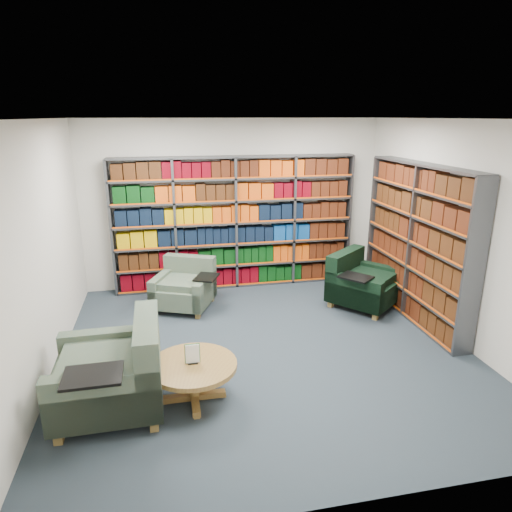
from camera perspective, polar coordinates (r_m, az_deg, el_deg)
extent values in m
cube|color=#1C272F|center=(5.92, 1.19, -11.51)|extent=(5.00, 5.00, 0.01)
cube|color=white|center=(5.19, 1.39, 16.82)|extent=(5.00, 5.00, 0.01)
cube|color=beige|center=(7.79, -2.83, 6.52)|extent=(5.00, 0.01, 2.80)
cube|color=beige|center=(3.15, 11.58, -10.28)|extent=(5.00, 0.01, 2.80)
cube|color=beige|center=(5.43, -25.44, 0.14)|extent=(0.01, 5.00, 2.80)
cube|color=beige|center=(6.41, 23.70, 2.76)|extent=(0.01, 5.00, 2.80)
cube|color=#47494F|center=(7.69, -2.61, 4.10)|extent=(4.00, 0.28, 2.20)
cube|color=silver|center=(7.82, -2.76, 4.31)|extent=(4.00, 0.02, 2.20)
cube|color=#D84C0A|center=(7.57, -2.45, 3.89)|extent=(4.00, 0.01, 2.20)
cube|color=#56000A|center=(7.95, -2.52, -2.38)|extent=(3.88, 0.21, 0.29)
cube|color=#351909|center=(7.84, -2.55, 0.15)|extent=(3.88, 0.21, 0.29)
cube|color=#B08803|center=(7.74, -2.59, 2.74)|extent=(3.88, 0.21, 0.29)
cube|color=black|center=(7.65, -2.63, 5.40)|extent=(3.88, 0.21, 0.29)
cube|color=black|center=(7.59, -2.66, 8.11)|extent=(3.88, 0.21, 0.29)
cube|color=#351909|center=(7.54, -2.70, 10.87)|extent=(3.88, 0.21, 0.29)
cube|color=#47494F|center=(6.88, 19.47, 1.55)|extent=(0.28, 2.50, 2.20)
cube|color=silver|center=(6.95, 20.39, 1.60)|extent=(0.02, 2.50, 2.20)
cube|color=#D84C0A|center=(6.81, 18.53, 1.50)|extent=(0.02, 2.50, 2.20)
cube|color=#3C1608|center=(7.17, 18.74, -5.56)|extent=(0.21, 2.38, 0.29)
cube|color=#3C1608|center=(7.04, 19.03, -2.80)|extent=(0.21, 2.38, 0.29)
cube|color=#3C1608|center=(6.93, 19.32, 0.05)|extent=(0.21, 2.38, 0.29)
cube|color=#351909|center=(6.84, 19.62, 2.99)|extent=(0.21, 2.38, 0.29)
cube|color=#351909|center=(6.76, 19.93, 6.00)|extent=(0.21, 2.38, 0.29)
cube|color=#3C1608|center=(6.71, 20.24, 9.07)|extent=(0.21, 2.38, 0.29)
cube|color=#0B2B33|center=(7.08, -9.02, -4.62)|extent=(1.07, 1.07, 0.29)
cube|color=#0B2B33|center=(7.29, -8.21, -2.41)|extent=(0.82, 0.49, 0.65)
cube|color=#0B2B33|center=(7.18, -11.61, -3.84)|extent=(0.44, 0.79, 0.43)
cube|color=#0B2B33|center=(6.94, -6.39, -4.32)|extent=(0.44, 0.79, 0.43)
cube|color=black|center=(6.80, -6.21, -2.64)|extent=(0.44, 0.49, 0.02)
cube|color=brown|center=(6.99, -12.50, -6.79)|extent=(0.08, 0.08, 0.09)
cube|color=brown|center=(6.75, -7.28, -7.38)|extent=(0.08, 0.08, 0.09)
cube|color=brown|center=(7.55, -10.43, -4.82)|extent=(0.08, 0.08, 0.09)
cube|color=brown|center=(7.33, -5.57, -5.28)|extent=(0.08, 0.08, 0.09)
cube|color=black|center=(7.25, 13.39, -4.12)|extent=(1.27, 1.27, 0.32)
cube|color=black|center=(7.33, 11.04, -2.07)|extent=(0.82, 0.73, 0.72)
cube|color=black|center=(6.90, 12.04, -4.42)|extent=(0.68, 0.78, 0.48)
cube|color=black|center=(7.55, 14.70, -2.72)|extent=(0.68, 0.78, 0.48)
cube|color=black|center=(6.75, 12.36, -2.58)|extent=(0.54, 0.56, 0.03)
cube|color=brown|center=(6.88, 14.69, -7.31)|extent=(0.10, 0.10, 0.10)
cube|color=brown|center=(7.52, 17.07, -5.39)|extent=(0.10, 0.10, 0.10)
cube|color=brown|center=(7.18, 9.30, -5.90)|extent=(0.10, 0.10, 0.10)
cube|color=brown|center=(7.79, 12.04, -4.19)|extent=(0.10, 0.10, 0.10)
cube|color=#0B2B33|center=(4.91, -17.92, -14.87)|extent=(1.04, 1.04, 0.37)
cube|color=#0B2B33|center=(4.77, -13.29, -12.31)|extent=(0.24, 1.03, 0.82)
cube|color=#0B2B33|center=(5.24, -17.61, -11.53)|extent=(1.03, 0.18, 0.55)
cube|color=#0B2B33|center=(4.50, -18.51, -16.77)|extent=(1.03, 0.18, 0.55)
cube|color=black|center=(4.30, -19.74, -13.90)|extent=(0.51, 0.40, 0.03)
cube|color=brown|center=(5.46, -21.87, -14.81)|extent=(0.08, 0.08, 0.11)
cube|color=brown|center=(4.77, -23.47, -20.10)|extent=(0.08, 0.08, 0.11)
cube|color=brown|center=(5.37, -12.66, -14.47)|extent=(0.08, 0.08, 0.11)
cube|color=brown|center=(4.66, -12.60, -19.87)|extent=(0.08, 0.08, 0.11)
cylinder|color=olive|center=(4.81, -7.88, -13.42)|extent=(0.90, 0.90, 0.05)
cylinder|color=olive|center=(4.92, -7.78, -15.43)|extent=(0.12, 0.12, 0.36)
cube|color=olive|center=(5.00, -7.71, -16.97)|extent=(0.65, 0.08, 0.06)
cube|color=olive|center=(5.00, -7.71, -16.97)|extent=(0.08, 0.65, 0.06)
cube|color=black|center=(4.80, -7.90, -13.11)|extent=(0.10, 0.05, 0.01)
cube|color=white|center=(4.74, -7.95, -12.02)|extent=(0.14, 0.01, 0.20)
cube|color=#145926|center=(4.75, -7.96, -11.97)|extent=(0.16, 0.00, 0.22)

